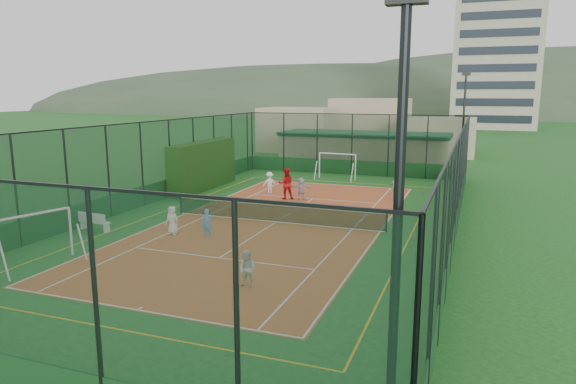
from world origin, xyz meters
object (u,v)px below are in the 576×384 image
floodlight_ne (463,128)px  futsal_goal_far (337,166)px  child_near_right (247,269)px  futsal_goal_near (34,240)px  white_bench (95,221)px  coach (286,183)px  child_near_mid (207,223)px  child_far_left (270,183)px  child_far_right (396,187)px  apartment_tower (497,47)px  child_near_left (172,220)px  floodlight_se (396,261)px  child_far_back (301,188)px  clubhouse (364,150)px

floodlight_ne → futsal_goal_far: bearing=-166.9°
child_near_right → futsal_goal_near: bearing=-170.4°
white_bench → coach: (6.20, 10.44, 0.53)m
floodlight_ne → futsal_goal_near: size_ratio=2.61×
child_near_mid → child_far_left: bearing=87.9°
child_far_left → coach: size_ratio=0.73×
child_near_right → coach: (-4.05, 14.70, 0.34)m
futsal_goal_far → coach: (-1.05, -8.71, 0.02)m
child_far_left → child_far_right: (8.21, 1.33, -0.02)m
child_far_right → white_bench: bearing=56.5°
apartment_tower → child_far_right: 75.32m
child_near_left → child_far_right: 15.10m
futsal_goal_near → child_far_right: 21.30m
child_far_right → coach: 7.06m
child_near_left → futsal_goal_far: bearing=78.7°
futsal_goal_far → child_near_mid: size_ratio=2.29×
floodlight_ne → apartment_tower: 66.39m
futsal_goal_far → floodlight_ne: bearing=18.4°
futsal_goal_near → child_far_left: size_ratio=2.15×
white_bench → child_near_right: child_near_right is taller
child_far_right → floodlight_se: bearing=109.2°
floodlight_se → apartment_tower: 99.26m
child_far_back → child_far_left: bearing=-37.1°
clubhouse → futsal_goal_near: 32.26m
clubhouse → apartment_tower: size_ratio=0.51×
white_bench → futsal_goal_near: (1.33, -4.92, 0.53)m
white_bench → child_near_left: size_ratio=1.25×
floodlight_se → futsal_goal_near: floodlight_se is taller
child_near_left → child_far_left: child_far_left is taller
floodlight_ne → futsal_goal_near: (-15.07, -26.20, -3.11)m
apartment_tower → child_far_left: (-15.27, -74.95, -14.25)m
apartment_tower → white_bench: 90.09m
floodlight_ne → apartment_tower: (3.40, 65.40, 10.88)m
clubhouse → floodlight_se: bearing=-77.4°
floodlight_se → apartment_tower: bearing=88.0°
futsal_goal_near → child_near_right: bearing=-68.5°
child_far_left → child_far_right: size_ratio=1.03×
floodlight_se → coach: bearing=114.5°
floodlight_se → child_far_left: bearing=116.6°
floodlight_se → white_bench: bearing=144.0°
child_near_left → coach: (2.23, 9.67, 0.32)m
clubhouse → child_far_right: (4.95, -13.62, -0.85)m
futsal_goal_near → child_far_right: (11.41, 17.98, -0.29)m
floodlight_ne → floodlight_se: bearing=-90.0°
child_far_left → coach: (1.67, -1.28, 0.27)m
futsal_goal_far → child_near_right: bearing=-77.4°
apartment_tower → child_far_back: bearing=-99.4°
clubhouse → futsal_goal_near: (-6.47, -31.60, -0.56)m
clubhouse → child_far_back: clubhouse is taller
clubhouse → child_near_right: (2.45, -30.93, -0.90)m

